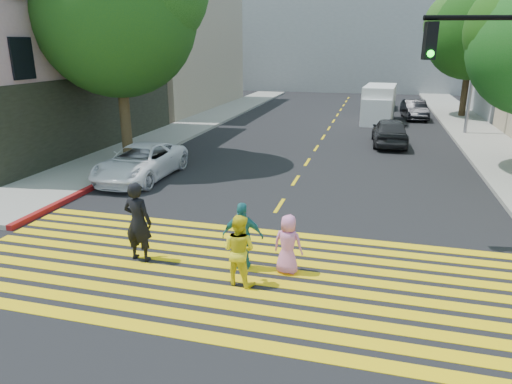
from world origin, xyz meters
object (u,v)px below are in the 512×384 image
at_px(white_sedan, 141,162).
at_px(dark_car_near, 390,131).
at_px(pedestrian_child, 288,244).
at_px(pedestrian_man, 138,222).
at_px(tree_right_far, 475,28).
at_px(pedestrian_extra, 243,236).
at_px(pedestrian_woman, 239,250).
at_px(silver_car, 385,101).
at_px(white_van, 379,105).
at_px(tree_left, 118,6).
at_px(dark_car_parked, 414,110).

distance_m(white_sedan, dark_car_near, 13.01).
bearing_deg(pedestrian_child, pedestrian_man, 12.19).
distance_m(tree_right_far, pedestrian_extra, 28.33).
distance_m(pedestrian_man, pedestrian_woman, 2.70).
bearing_deg(pedestrian_child, silver_car, -86.22).
height_order(pedestrian_man, pedestrian_extra, pedestrian_man).
height_order(dark_car_near, white_van, white_van).
relative_size(tree_left, pedestrian_extra, 6.00).
relative_size(tree_left, tree_right_far, 1.07).
relative_size(pedestrian_extra, white_sedan, 0.34).
bearing_deg(dark_car_parked, white_van, -146.50).
bearing_deg(silver_car, dark_car_near, 91.73).
distance_m(tree_right_far, dark_car_near, 13.51).
bearing_deg(tree_left, white_van, 52.83).
xyz_separation_m(pedestrian_child, dark_car_near, (2.45, 15.12, 0.03)).
xyz_separation_m(tree_left, pedestrian_woman, (7.95, -9.46, -5.72)).
height_order(dark_car_near, dark_car_parked, dark_car_near).
distance_m(dark_car_near, white_van, 7.68).
height_order(pedestrian_woman, dark_car_near, pedestrian_woman).
relative_size(white_sedan, dark_car_parked, 1.18).
distance_m(tree_left, white_sedan, 6.65).
height_order(tree_left, tree_right_far, tree_left).
bearing_deg(pedestrian_woman, dark_car_parked, -87.55).
xyz_separation_m(tree_right_far, dark_car_near, (-5.28, -11.23, -5.35)).
relative_size(pedestrian_child, white_sedan, 0.29).
bearing_deg(pedestrian_woman, white_van, -82.69).
distance_m(white_sedan, white_van, 18.79).
xyz_separation_m(pedestrian_child, white_sedan, (-6.99, 6.16, -0.04)).
distance_m(tree_left, silver_car, 25.07).
bearing_deg(pedestrian_extra, white_sedan, -53.96).
relative_size(tree_right_far, dark_car_parked, 2.24).
xyz_separation_m(silver_car, dark_car_parked, (1.96, -5.52, 0.06)).
relative_size(tree_right_far, pedestrian_child, 6.48).
relative_size(tree_left, dark_car_near, 2.28).
relative_size(tree_left, dark_car_parked, 2.40).
relative_size(tree_right_far, white_sedan, 1.90).
bearing_deg(pedestrian_child, tree_left, -36.27).
bearing_deg(white_van, pedestrian_man, -99.24).
xyz_separation_m(pedestrian_child, white_van, (1.80, 22.76, 0.45)).
relative_size(pedestrian_man, pedestrian_extra, 1.21).
relative_size(tree_right_far, pedestrian_man, 4.61).
relative_size(pedestrian_man, pedestrian_woman, 1.23).
relative_size(tree_right_far, pedestrian_extra, 5.59).
relative_size(white_sedan, silver_car, 1.14).
bearing_deg(pedestrian_extra, tree_left, -55.80).
bearing_deg(silver_car, white_sedan, 70.18).
relative_size(silver_car, dark_car_parked, 1.03).
bearing_deg(white_van, tree_right_far, 35.06).
bearing_deg(pedestrian_man, white_van, -97.72).
xyz_separation_m(white_sedan, white_van, (8.79, 16.60, 0.49)).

